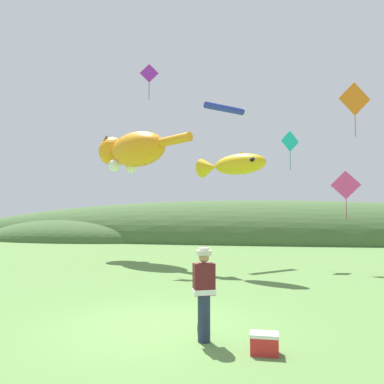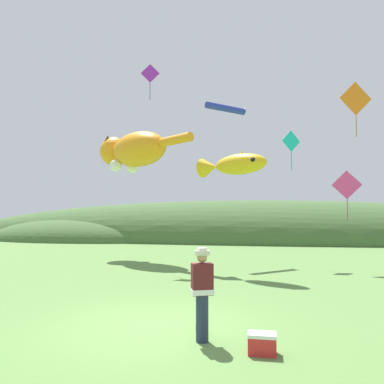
{
  "view_description": "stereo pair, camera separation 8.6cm",
  "coord_description": "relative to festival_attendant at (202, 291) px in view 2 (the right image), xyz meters",
  "views": [
    {
      "loc": [
        2.38,
        -8.0,
        2.39
      ],
      "look_at": [
        0.0,
        4.0,
        3.17
      ],
      "focal_mm": 35.0,
      "sensor_mm": 36.0,
      "label": 1
    },
    {
      "loc": [
        2.47,
        -7.98,
        2.39
      ],
      "look_at": [
        0.0,
        4.0,
        3.17
      ],
      "focal_mm": 35.0,
      "sensor_mm": 36.0,
      "label": 2
    }
  ],
  "objects": [
    {
      "name": "kite_fish_windsock",
      "position": [
        -0.19,
        8.57,
        3.6
      ],
      "size": [
        3.28,
        2.37,
        1.0
      ],
      "color": "gold"
    },
    {
      "name": "kite_tube_streamer",
      "position": [
        -0.95,
        13.14,
        7.35
      ],
      "size": [
        2.17,
        2.12,
        0.44
      ],
      "color": "#2633A5"
    },
    {
      "name": "distant_hill_ridge",
      "position": [
        -3.09,
        28.49,
        -0.95
      ],
      "size": [
        61.68,
        12.44,
        7.72
      ],
      "color": "#426033",
      "rests_on": "ground"
    },
    {
      "name": "festival_attendant",
      "position": [
        0.0,
        0.0,
        0.0
      ],
      "size": [
        0.49,
        0.4,
        1.77
      ],
      "color": "#232D47",
      "rests_on": "ground"
    },
    {
      "name": "kite_diamond_pink",
      "position": [
        4.67,
        10.34,
        2.78
      ],
      "size": [
        1.27,
        0.11,
        2.17
      ],
      "color": "#E53F8C"
    },
    {
      "name": "ground_plane",
      "position": [
        -1.19,
        0.82,
        -0.95
      ],
      "size": [
        120.0,
        120.0,
        0.0
      ],
      "primitive_type": "plane",
      "color": "#5B8442"
    },
    {
      "name": "kite_giant_cat",
      "position": [
        -6.21,
        12.71,
        5.11
      ],
      "size": [
        6.47,
        4.74,
        2.27
      ],
      "color": "orange"
    },
    {
      "name": "kite_spool",
      "position": [
        -0.12,
        0.47,
        -0.82
      ],
      "size": [
        0.14,
        0.27,
        0.27
      ],
      "color": "olive",
      "rests_on": "ground"
    },
    {
      "name": "picnic_cooler",
      "position": [
        1.13,
        -0.43,
        -0.77
      ],
      "size": [
        0.49,
        0.33,
        0.36
      ],
      "color": "red",
      "rests_on": "ground"
    },
    {
      "name": "kite_diamond_violet",
      "position": [
        -4.68,
        11.0,
        8.8
      ],
      "size": [
        0.96,
        0.24,
        1.88
      ],
      "color": "purple"
    },
    {
      "name": "kite_diamond_teal",
      "position": [
        2.41,
        12.08,
        5.17
      ],
      "size": [
        0.92,
        0.63,
        2.0
      ],
      "color": "#19BFBF"
    },
    {
      "name": "kite_diamond_orange",
      "position": [
        4.9,
        9.3,
        6.33
      ],
      "size": [
        1.37,
        0.5,
        2.34
      ],
      "color": "orange"
    }
  ]
}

